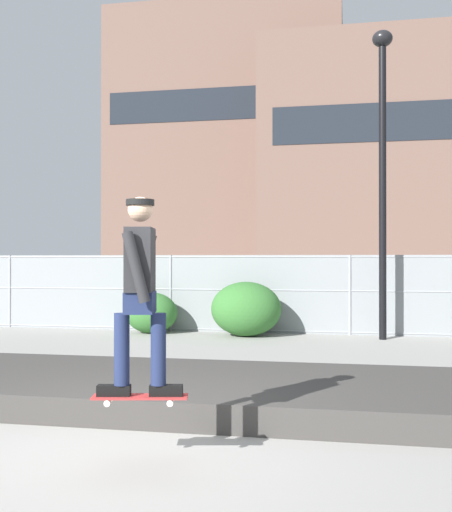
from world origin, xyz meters
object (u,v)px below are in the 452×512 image
Objects in this scene: shrub_left at (151,313)px; skateboard at (140,397)px; skater at (140,284)px; street_lamp at (383,147)px; parked_car_mid at (294,292)px; shrub_center at (246,309)px; parked_car_near at (91,290)px.

skateboard is at bearing -72.67° from shrub_left.
skater is at bearing -72.67° from shrub_left.
skateboard is at bearing -105.44° from street_lamp.
skateboard is 0.12× the size of street_lamp.
street_lamp is at bearing -56.14° from parked_car_mid.
skater is 1.04× the size of shrub_center.
shrub_center is (-0.54, 8.95, 0.03)m from skateboard.
street_lamp reaches higher than parked_car_mid.
shrub_left is at bearing -46.72° from parked_car_near.
parked_car_near is at bearing 133.28° from shrub_left.
skater reaches higher than skateboard.
skater is 9.68m from street_lamp.
shrub_left is (-2.84, 9.10, -0.11)m from skateboard.
shrub_left is (-5.32, 0.13, -3.72)m from street_lamp.
shrub_left is 0.78× the size of shrub_center.
shrub_center is (2.30, -0.15, 0.14)m from shrub_left.
skater is 0.38× the size of parked_car_mid.
parked_car_near is at bearing 148.53° from shrub_center.
parked_car_near is 5.91m from parked_car_mid.
shrub_center is at bearing -179.61° from street_lamp.
skateboard is at bearing 180.00° from skater.
skater reaches higher than parked_car_mid.
parked_car_near is at bearing -178.25° from parked_car_mid.
skater is 0.25× the size of street_lamp.
parked_car_near is 4.08m from shrub_left.
skateboard is 12.25m from parked_car_mid.
parked_car_near reaches higher than shrub_center.
skater is 13.33m from parked_car_near.
parked_car_near and parked_car_mid have the same top height.
skater is 9.59m from shrub_left.
shrub_center reaches higher than skateboard.
skater is at bearing -91.32° from parked_car_mid.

